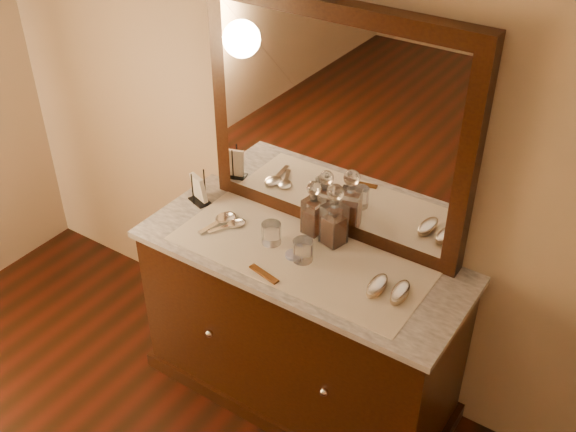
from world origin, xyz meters
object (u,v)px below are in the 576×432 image
object	(u,v)px
comb	(264,274)
hand_mirror_inner	(233,224)
brush_far	(400,293)
decanter_left	(313,213)
brush_near	(377,286)
mirror_frame	(335,125)
dresser_cabinet	(300,329)
pin_dish	(294,255)
hand_mirror_outer	(223,219)
napkin_rack	(199,190)
decanter_right	(334,221)

from	to	relation	value
comb	hand_mirror_inner	xyz separation A→B (m)	(-0.31, 0.20, 0.00)
brush_far	hand_mirror_inner	size ratio (longest dim) A/B	0.82
decanter_left	brush_near	distance (m)	0.46
brush_far	mirror_frame	bearing A→B (deg)	150.45
dresser_cabinet	pin_dish	size ratio (longest dim) A/B	19.17
mirror_frame	hand_mirror_inner	xyz separation A→B (m)	(-0.36, -0.25, -0.49)
mirror_frame	hand_mirror_inner	distance (m)	0.65
comb	mirror_frame	bearing A→B (deg)	95.94
hand_mirror_inner	hand_mirror_outer	bearing A→B (deg)	177.89
mirror_frame	napkin_rack	world-z (taller)	mirror_frame
comb	napkin_rack	distance (m)	0.63
brush_far	napkin_rack	bearing A→B (deg)	175.36
decanter_right	pin_dish	bearing A→B (deg)	-116.80
mirror_frame	brush_near	distance (m)	0.67
pin_dish	napkin_rack	bearing A→B (deg)	170.08
napkin_rack	decanter_right	xyz separation A→B (m)	(0.68, 0.07, 0.05)
comb	brush_near	xyz separation A→B (m)	(0.42, 0.17, 0.02)
brush_near	pin_dish	bearing A→B (deg)	-179.69
dresser_cabinet	napkin_rack	xyz separation A→B (m)	(-0.61, 0.07, 0.51)
mirror_frame	brush_near	world-z (taller)	mirror_frame
decanter_right	brush_near	xyz separation A→B (m)	(0.30, -0.17, -0.09)
napkin_rack	decanter_right	distance (m)	0.69
brush_far	hand_mirror_inner	distance (m)	0.83
hand_mirror_outer	pin_dish	bearing A→B (deg)	-5.20
decanter_left	brush_far	xyz separation A→B (m)	(0.51, -0.17, -0.08)
mirror_frame	decanter_left	xyz separation A→B (m)	(-0.04, -0.09, -0.40)
dresser_cabinet	comb	distance (m)	0.49
mirror_frame	pin_dish	distance (m)	0.57
decanter_right	hand_mirror_outer	xyz separation A→B (m)	(-0.49, -0.14, -0.10)
decanter_left	hand_mirror_inner	size ratio (longest dim) A/B	1.40
mirror_frame	decanter_right	size ratio (longest dim) A/B	4.11
dresser_cabinet	decanter_left	size ratio (longest dim) A/B	5.42
comb	napkin_rack	world-z (taller)	napkin_rack
decanter_right	brush_far	world-z (taller)	decanter_right
mirror_frame	decanter_right	bearing A→B (deg)	-55.42
decanter_right	hand_mirror_inner	xyz separation A→B (m)	(-0.43, -0.14, -0.10)
napkin_rack	decanter_left	xyz separation A→B (m)	(0.57, 0.09, 0.04)
hand_mirror_outer	dresser_cabinet	bearing A→B (deg)	-0.01
napkin_rack	hand_mirror_outer	world-z (taller)	napkin_rack
decanter_right	brush_far	xyz separation A→B (m)	(0.39, -0.16, -0.09)
comb	hand_mirror_inner	distance (m)	0.37
pin_dish	brush_far	world-z (taller)	brush_far
decanter_left	decanter_right	size ratio (longest dim) A/B	0.88
mirror_frame	dresser_cabinet	bearing A→B (deg)	-90.00
pin_dish	brush_far	size ratio (longest dim) A/B	0.49
decanter_left	brush_far	size ratio (longest dim) A/B	1.72
dresser_cabinet	hand_mirror_outer	bearing A→B (deg)	179.99
pin_dish	brush_near	distance (m)	0.39
hand_mirror_outer	decanter_left	bearing A→B (deg)	22.10
dresser_cabinet	brush_near	size ratio (longest dim) A/B	9.35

